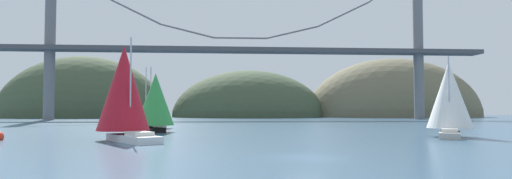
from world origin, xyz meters
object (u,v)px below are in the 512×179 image
at_px(sailboat_orange_sail, 154,101).
at_px(sailboat_crimson_sail, 124,91).
at_px(sailboat_green_sail, 155,101).
at_px(sailboat_white_mainsail, 449,97).

bearing_deg(sailboat_orange_sail, sailboat_crimson_sail, -87.47).
distance_m(sailboat_green_sail, sailboat_orange_sail, 11.41).
relative_size(sailboat_orange_sail, sailboat_white_mainsail, 1.09).
relative_size(sailboat_crimson_sail, sailboat_orange_sail, 1.03).
distance_m(sailboat_orange_sail, sailboat_white_mainsail, 41.32).
height_order(sailboat_crimson_sail, sailboat_white_mainsail, sailboat_crimson_sail).
xyz_separation_m(sailboat_green_sail, sailboat_orange_sail, (-1.79, 11.26, 0.23)).
bearing_deg(sailboat_crimson_sail, sailboat_white_mainsail, 4.50).
relative_size(sailboat_green_sail, sailboat_white_mainsail, 1.00).
relative_size(sailboat_green_sail, sailboat_crimson_sail, 0.89).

